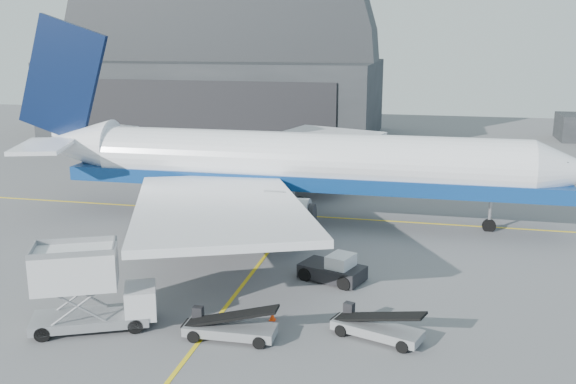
% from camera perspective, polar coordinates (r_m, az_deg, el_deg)
% --- Properties ---
extents(ground, '(200.00, 200.00, 0.00)m').
position_cam_1_polar(ground, '(39.81, -5.24, -9.76)').
color(ground, '#565659').
rests_on(ground, ground).
extents(taxi_lines, '(80.00, 42.12, 0.02)m').
position_cam_1_polar(taxi_lines, '(51.23, -0.93, -4.27)').
color(taxi_lines, yellow).
rests_on(taxi_lines, ground).
extents(hangar, '(50.00, 28.30, 28.00)m').
position_cam_1_polar(hangar, '(105.30, -6.05, 10.21)').
color(hangar, black).
rests_on(hangar, ground).
extents(airliner, '(51.16, 49.61, 17.95)m').
position_cam_1_polar(airliner, '(55.94, -0.29, 2.58)').
color(airliner, white).
rests_on(airliner, ground).
extents(catering_truck, '(7.13, 4.99, 4.61)m').
position_cam_1_polar(catering_truck, '(37.13, -17.37, -8.23)').
color(catering_truck, gray).
rests_on(catering_truck, ground).
extents(pushback_tug, '(4.69, 3.61, 1.92)m').
position_cam_1_polar(pushback_tug, '(42.90, 4.10, -6.93)').
color(pushback_tug, black).
rests_on(pushback_tug, ground).
extents(belt_loader_a, '(5.25, 1.93, 1.99)m').
position_cam_1_polar(belt_loader_a, '(35.20, -5.25, -11.93)').
color(belt_loader_a, gray).
rests_on(belt_loader_a, ground).
extents(belt_loader_b, '(5.24, 3.15, 1.97)m').
position_cam_1_polar(belt_loader_b, '(35.43, 7.85, -11.85)').
color(belt_loader_b, gray).
rests_on(belt_loader_b, ground).
extents(traffic_cone, '(0.36, 0.36, 0.52)m').
position_cam_1_polar(traffic_cone, '(37.29, -1.39, -10.97)').
color(traffic_cone, '#F83A07').
rests_on(traffic_cone, ground).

